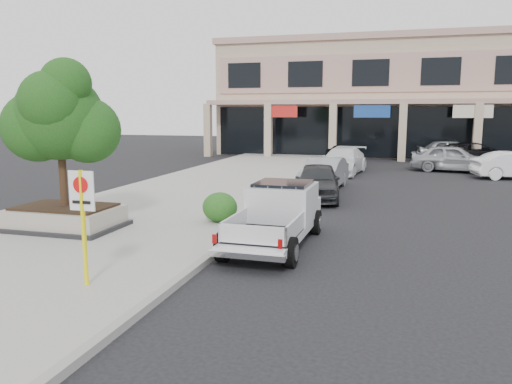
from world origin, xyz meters
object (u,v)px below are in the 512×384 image
at_px(curb_car_a, 318,182).
at_px(curb_car_b, 324,174).
at_px(lot_car_e, 452,151).
at_px(curb_car_d, 343,156).
at_px(planter, 66,217).
at_px(curb_car_c, 342,161).
at_px(planter_tree, 67,117).
at_px(pickup_truck, 275,216).
at_px(no_parking_sign, 83,212).
at_px(lot_car_d, 475,154).
at_px(lot_car_a, 453,158).

relative_size(curb_car_a, curb_car_b, 0.99).
bearing_deg(lot_car_e, curb_car_d, 117.39).
bearing_deg(planter, curb_car_c, 69.23).
height_order(planter_tree, curb_car_b, planter_tree).
height_order(curb_car_d, lot_car_e, lot_car_e).
relative_size(pickup_truck, lot_car_e, 1.06).
distance_m(no_parking_sign, lot_car_d, 30.46).
height_order(planter_tree, pickup_truck, planter_tree).
bearing_deg(lot_car_a, curb_car_b, 153.23).
xyz_separation_m(pickup_truck, lot_car_a, (6.28, 19.23, 0.00)).
distance_m(pickup_truck, curb_car_b, 10.27).
relative_size(lot_car_a, lot_car_d, 0.87).
height_order(curb_car_a, curb_car_c, curb_car_c).
bearing_deg(curb_car_d, curb_car_c, -90.40).
height_order(pickup_truck, curb_car_d, pickup_truck).
bearing_deg(planter_tree, lot_car_a, 57.32).
bearing_deg(no_parking_sign, planter, 130.59).
distance_m(no_parking_sign, curb_car_a, 12.23).
bearing_deg(pickup_truck, curb_car_d, 91.88).
height_order(curb_car_c, curb_car_d, curb_car_c).
xyz_separation_m(planter_tree, lot_car_a, (12.43, 19.38, -2.60)).
bearing_deg(planter_tree, curb_car_d, 74.16).
relative_size(planter, curb_car_c, 0.61).
distance_m(curb_car_a, curb_car_d, 12.77).
bearing_deg(curb_car_b, curb_car_c, 92.85).
relative_size(planter, curb_car_a, 0.73).
bearing_deg(curb_car_a, pickup_truck, -97.33).
distance_m(curb_car_b, curb_car_c, 6.10).
bearing_deg(no_parking_sign, lot_car_a, 69.07).
bearing_deg(no_parking_sign, curb_car_d, 84.45).
bearing_deg(no_parking_sign, lot_car_d, 68.99).
height_order(no_parking_sign, curb_car_a, no_parking_sign).
bearing_deg(lot_car_d, no_parking_sign, 142.72).
xyz_separation_m(curb_car_a, curb_car_b, (-0.15, 2.79, -0.02)).
distance_m(curb_car_b, lot_car_a, 11.04).
height_order(curb_car_d, lot_car_d, lot_car_d).
xyz_separation_m(pickup_truck, lot_car_d, (8.15, 24.01, -0.05)).
distance_m(no_parking_sign, curb_car_c, 20.98).
relative_size(pickup_truck, curb_car_a, 1.18).
height_order(curb_car_b, curb_car_d, curb_car_b).
bearing_deg(lot_car_d, planter_tree, 133.09).
distance_m(curb_car_c, lot_car_a, 6.87).
xyz_separation_m(curb_car_d, lot_car_e, (7.15, 4.73, 0.14)).
xyz_separation_m(planter, planter_tree, (0.13, 0.15, 2.94)).
height_order(lot_car_a, lot_car_e, lot_car_e).
xyz_separation_m(curb_car_b, lot_car_a, (6.45, 8.96, 0.09)).
bearing_deg(lot_car_a, curb_car_c, 123.64).
height_order(planter_tree, lot_car_a, planter_tree).
xyz_separation_m(planter, curb_car_a, (6.27, 7.77, 0.27)).
distance_m(planter_tree, lot_car_a, 23.17).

